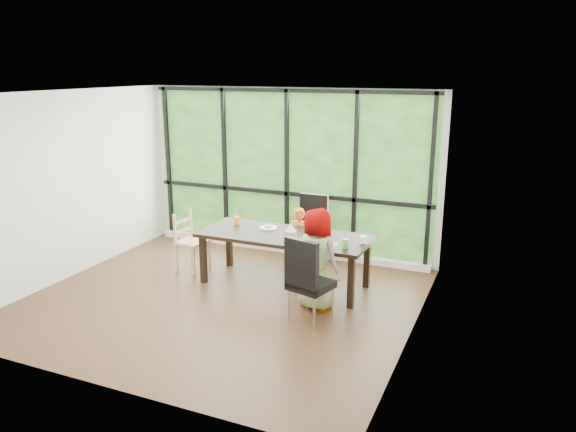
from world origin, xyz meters
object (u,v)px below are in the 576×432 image
(plate_far, at_px, (268,228))
(white_mug, at_px, (363,240))
(dining_table, at_px, (284,260))
(chair_interior_leather, at_px, (311,279))
(tissue_box, at_px, (291,235))
(child_older, at_px, (319,259))
(orange_cup, at_px, (237,220))
(green_cup, at_px, (345,244))
(child_toddler, at_px, (300,240))
(chair_end_beech, at_px, (192,242))
(plate_near, at_px, (324,244))
(chair_window_leather, at_px, (310,230))

(plate_far, distance_m, white_mug, 1.46)
(white_mug, bearing_deg, dining_table, -177.59)
(chair_interior_leather, bearing_deg, dining_table, -35.13)
(white_mug, height_order, tissue_box, tissue_box)
(child_older, xyz_separation_m, orange_cup, (-1.56, 0.73, 0.15))
(child_older, xyz_separation_m, tissue_box, (-0.54, 0.36, 0.15))
(plate_far, height_order, green_cup, green_cup)
(child_older, bearing_deg, green_cup, -116.45)
(child_toddler, xyz_separation_m, plate_far, (-0.33, -0.39, 0.26))
(chair_end_beech, relative_size, orange_cup, 7.73)
(dining_table, relative_size, white_mug, 24.63)
(plate_near, bearing_deg, child_older, -81.56)
(child_toddler, bearing_deg, chair_end_beech, -164.78)
(orange_cup, distance_m, tissue_box, 1.09)
(tissue_box, bearing_deg, plate_near, -3.47)
(child_toddler, relative_size, plate_near, 3.85)
(chair_window_leather, distance_m, child_older, 1.67)
(dining_table, bearing_deg, plate_near, -17.14)
(chair_window_leather, height_order, chair_end_beech, chair_window_leather)
(chair_end_beech, distance_m, white_mug, 2.66)
(dining_table, xyz_separation_m, chair_end_beech, (-1.52, -0.01, 0.08))
(chair_interior_leather, relative_size, plate_far, 4.24)
(child_older, xyz_separation_m, green_cup, (0.26, 0.29, 0.15))
(chair_interior_leather, distance_m, child_older, 0.40)
(dining_table, bearing_deg, orange_cup, 167.34)
(plate_near, bearing_deg, green_cup, -8.84)
(chair_window_leather, xyz_separation_m, child_older, (0.70, -1.51, 0.12))
(dining_table, xyz_separation_m, green_cup, (0.97, -0.25, 0.44))
(orange_cup, bearing_deg, dining_table, -12.66)
(chair_interior_leather, distance_m, chair_end_beech, 2.44)
(tissue_box, bearing_deg, orange_cup, 160.37)
(dining_table, xyz_separation_m, plate_near, (0.66, -0.20, 0.38))
(white_mug, bearing_deg, child_older, -125.37)
(chair_end_beech, distance_m, tissue_box, 1.73)
(chair_window_leather, xyz_separation_m, white_mug, (1.11, -0.92, 0.26))
(chair_interior_leather, relative_size, white_mug, 11.11)
(chair_window_leather, xyz_separation_m, chair_end_beech, (-1.52, -0.98, -0.09))
(child_toddler, bearing_deg, chair_window_leather, 82.85)
(orange_cup, bearing_deg, tissue_box, -19.63)
(dining_table, xyz_separation_m, white_mug, (1.12, 0.05, 0.42))
(dining_table, xyz_separation_m, orange_cup, (-0.85, 0.19, 0.43))
(orange_cup, xyz_separation_m, tissue_box, (1.02, -0.36, -0.00))
(tissue_box, bearing_deg, chair_interior_leather, -51.96)
(white_mug, bearing_deg, chair_window_leather, 140.34)
(child_older, distance_m, white_mug, 0.73)
(chair_end_beech, distance_m, child_toddler, 1.62)
(child_toddler, distance_m, tissue_box, 0.83)
(child_older, height_order, tissue_box, child_older)
(child_toddler, bearing_deg, chair_interior_leather, -69.17)
(chair_interior_leather, relative_size, green_cup, 8.67)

